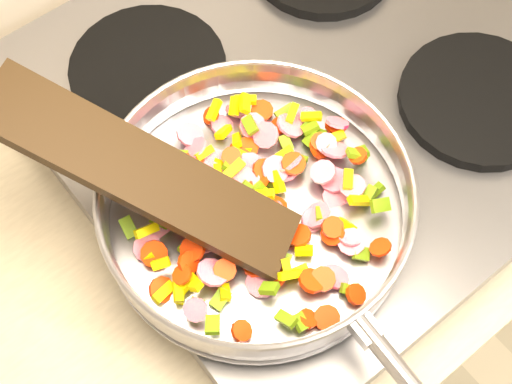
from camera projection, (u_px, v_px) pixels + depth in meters
cooktop at (310, 98)px, 0.87m from camera, size 0.60×0.60×0.04m
grate_fl at (297, 235)px, 0.76m from camera, size 0.19×0.19×0.02m
grate_fr at (479, 99)px, 0.84m from camera, size 0.19×0.19×0.02m
grate_bl at (148, 69)px, 0.86m from camera, size 0.19×0.19×0.02m
saute_pan at (257, 203)px, 0.73m from camera, size 0.37×0.53×0.06m
vegetable_heap at (254, 198)px, 0.75m from camera, size 0.29×0.29×0.04m
wooden_spatula at (142, 172)px, 0.69m from camera, size 0.22×0.31×0.13m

